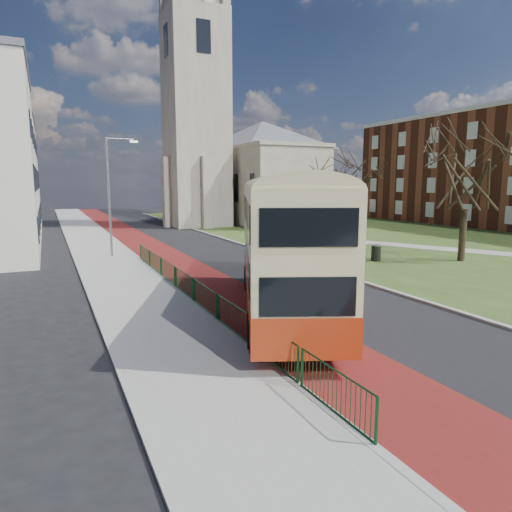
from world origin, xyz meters
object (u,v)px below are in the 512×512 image
winter_tree_far (352,176)px  litter_bin (376,253)px  bus (284,239)px  winter_tree_near (468,167)px  streetlamp (111,190)px

winter_tree_far → litter_bin: (-8.03, -13.79, -5.20)m
bus → litter_bin: bearing=58.6°
winter_tree_near → litter_bin: bearing=155.5°
winter_tree_near → winter_tree_far: (2.95, 16.10, -0.33)m
streetlamp → litter_bin: size_ratio=7.52×
bus → winter_tree_near: bearing=42.3°
litter_bin → streetlamp: bearing=149.9°
bus → streetlamp: bearing=126.2°
bus → winter_tree_near: winter_tree_near is taller
streetlamp → bus: streetlamp is taller
winter_tree_near → litter_bin: size_ratio=8.23×
litter_bin → winter_tree_near: bearing=-24.5°
streetlamp → winter_tree_far: size_ratio=0.97×
winter_tree_near → winter_tree_far: bearing=79.6°
bus → winter_tree_near: 17.62m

